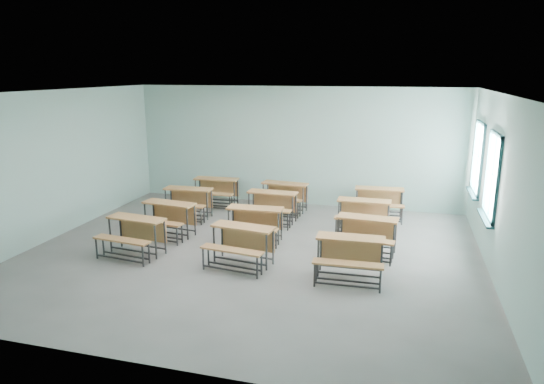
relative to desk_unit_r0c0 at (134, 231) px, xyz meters
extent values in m
cube|color=gray|center=(2.23, 0.67, -0.51)|extent=(9.00, 8.00, 0.02)
cube|color=white|center=(2.23, 0.67, 2.71)|extent=(9.00, 8.00, 0.02)
cube|color=#A4CDC3|center=(2.23, 4.68, 1.10)|extent=(9.00, 0.02, 3.20)
cube|color=#A4CDC3|center=(2.23, -3.34, 1.10)|extent=(9.00, 0.02, 3.20)
cube|color=#A4CDC3|center=(-2.28, 0.67, 1.10)|extent=(0.02, 8.00, 3.20)
cube|color=#A4CDC3|center=(6.74, 0.67, 1.10)|extent=(0.02, 8.00, 3.20)
cube|color=#163B3F|center=(6.70, 3.47, 0.43)|extent=(0.06, 1.20, 0.06)
cube|color=#163B3F|center=(6.70, 3.47, 1.97)|extent=(0.06, 1.20, 0.06)
cube|color=#163B3F|center=(6.70, 2.90, 1.20)|extent=(0.06, 0.06, 1.60)
cube|color=#163B3F|center=(6.70, 4.04, 1.20)|extent=(0.06, 0.06, 1.60)
cube|color=#163B3F|center=(6.70, 3.47, 1.20)|extent=(0.04, 0.04, 1.48)
cube|color=#163B3F|center=(6.70, 3.47, 1.20)|extent=(0.04, 1.08, 0.04)
cube|color=#163B3F|center=(6.66, 3.47, 0.37)|extent=(0.14, 1.28, 0.04)
cube|color=white|center=(6.73, 3.47, 1.20)|extent=(0.01, 1.08, 1.48)
cube|color=#163B3F|center=(6.70, 1.47, 0.43)|extent=(0.06, 1.20, 0.06)
cube|color=#163B3F|center=(6.70, 1.47, 1.97)|extent=(0.06, 1.20, 0.06)
cube|color=#163B3F|center=(6.70, 0.90, 1.20)|extent=(0.06, 0.06, 1.60)
cube|color=#163B3F|center=(6.70, 2.04, 1.20)|extent=(0.06, 0.06, 1.60)
cube|color=#163B3F|center=(6.70, 1.47, 1.20)|extent=(0.04, 0.04, 1.48)
cube|color=#163B3F|center=(6.70, 1.47, 1.20)|extent=(0.04, 1.08, 0.04)
cube|color=#163B3F|center=(6.66, 1.47, 0.37)|extent=(0.14, 1.28, 0.04)
cube|color=white|center=(6.73, 1.47, 1.20)|extent=(0.01, 1.08, 1.48)
cube|color=#A86F3C|center=(0.01, 0.11, 0.23)|extent=(1.24, 0.54, 0.04)
cube|color=#A86F3C|center=(0.04, 0.29, -0.08)|extent=(1.13, 0.16, 0.41)
cylinder|color=#313436|center=(-0.55, 0.01, -0.15)|extent=(0.04, 0.04, 0.71)
cylinder|color=#313436|center=(0.54, -0.12, -0.15)|extent=(0.04, 0.04, 0.71)
cylinder|color=#313436|center=(-0.51, 0.33, -0.15)|extent=(0.04, 0.04, 0.71)
cylinder|color=#313436|center=(0.58, 0.20, -0.15)|extent=(0.04, 0.04, 0.71)
cube|color=#313436|center=(-0.01, -0.05, -0.40)|extent=(1.09, 0.16, 0.03)
cube|color=#313436|center=(0.03, 0.27, -0.40)|extent=(1.09, 0.16, 0.03)
cube|color=#A86F3C|center=(-0.04, -0.37, -0.07)|extent=(1.22, 0.39, 0.03)
cylinder|color=#313436|center=(-0.60, -0.40, -0.30)|extent=(0.04, 0.04, 0.41)
cylinder|color=#313436|center=(0.49, -0.53, -0.30)|extent=(0.04, 0.04, 0.41)
cylinder|color=#313436|center=(-0.58, -0.21, -0.30)|extent=(0.04, 0.04, 0.41)
cylinder|color=#313436|center=(0.51, -0.34, -0.30)|extent=(0.04, 0.04, 0.41)
cube|color=#313436|center=(-0.06, -0.46, -0.42)|extent=(1.09, 0.16, 0.03)
cube|color=#313436|center=(-0.03, -0.27, -0.42)|extent=(1.09, 0.16, 0.03)
cube|color=#A86F3C|center=(2.25, 0.15, 0.23)|extent=(1.24, 0.55, 0.04)
cube|color=#A86F3C|center=(2.27, 0.34, -0.08)|extent=(1.13, 0.17, 0.41)
cylinder|color=#313436|center=(1.68, 0.07, -0.15)|extent=(0.04, 0.04, 0.71)
cylinder|color=#313436|center=(2.77, -0.08, -0.15)|extent=(0.04, 0.04, 0.71)
cylinder|color=#313436|center=(1.73, 0.38, -0.15)|extent=(0.04, 0.04, 0.71)
cylinder|color=#313436|center=(2.81, 0.24, -0.15)|extent=(0.04, 0.04, 0.71)
cube|color=#313436|center=(2.23, 0.00, -0.40)|extent=(1.09, 0.17, 0.03)
cube|color=#313436|center=(2.27, 0.31, -0.40)|extent=(1.09, 0.17, 0.03)
cube|color=#A86F3C|center=(2.19, -0.32, -0.07)|extent=(1.22, 0.40, 0.03)
cylinder|color=#313436|center=(1.63, -0.34, -0.30)|extent=(0.04, 0.04, 0.41)
cylinder|color=#313436|center=(2.72, -0.49, -0.30)|extent=(0.04, 0.04, 0.41)
cylinder|color=#313436|center=(1.65, -0.15, -0.30)|extent=(0.04, 0.04, 0.41)
cylinder|color=#313436|center=(2.74, -0.30, -0.30)|extent=(0.04, 0.04, 0.41)
cube|color=#313436|center=(2.17, -0.41, -0.42)|extent=(1.09, 0.17, 0.03)
cube|color=#313436|center=(2.20, -0.23, -0.42)|extent=(1.09, 0.17, 0.03)
cube|color=#A86F3C|center=(4.28, 0.07, 0.23)|extent=(1.21, 0.44, 0.04)
cube|color=#A86F3C|center=(4.28, 0.25, -0.08)|extent=(1.14, 0.06, 0.41)
cylinder|color=#313436|center=(3.74, -0.11, -0.15)|extent=(0.04, 0.04, 0.71)
cylinder|color=#313436|center=(4.84, -0.08, -0.15)|extent=(0.04, 0.04, 0.71)
cylinder|color=#313436|center=(3.73, 0.21, -0.15)|extent=(0.04, 0.04, 0.71)
cylinder|color=#313436|center=(4.83, 0.24, -0.15)|extent=(0.04, 0.04, 0.71)
cube|color=#313436|center=(4.29, -0.09, -0.40)|extent=(1.10, 0.07, 0.03)
cube|color=#313436|center=(4.28, 0.22, -0.40)|extent=(1.10, 0.07, 0.03)
cube|color=#A86F3C|center=(4.30, -0.41, -0.07)|extent=(1.21, 0.29, 0.03)
cylinder|color=#313436|center=(3.75, -0.53, -0.30)|extent=(0.04, 0.04, 0.41)
cylinder|color=#313436|center=(4.85, -0.49, -0.30)|extent=(0.04, 0.04, 0.41)
cylinder|color=#313436|center=(3.75, -0.34, -0.30)|extent=(0.04, 0.04, 0.41)
cylinder|color=#313436|center=(4.84, -0.30, -0.30)|extent=(0.04, 0.04, 0.41)
cube|color=#313436|center=(4.30, -0.51, -0.42)|extent=(1.10, 0.07, 0.03)
cube|color=#313436|center=(4.30, -0.32, -0.42)|extent=(1.10, 0.07, 0.03)
cube|color=#A86F3C|center=(0.12, 1.31, 0.23)|extent=(1.24, 0.54, 0.04)
cube|color=#A86F3C|center=(0.14, 1.50, -0.08)|extent=(1.13, 0.16, 0.41)
cylinder|color=#313436|center=(-0.44, 1.22, -0.15)|extent=(0.04, 0.04, 0.71)
cylinder|color=#313436|center=(0.65, 1.09, -0.15)|extent=(0.04, 0.04, 0.71)
cylinder|color=#313436|center=(-0.40, 1.54, -0.15)|extent=(0.04, 0.04, 0.71)
cylinder|color=#313436|center=(0.69, 1.41, -0.15)|extent=(0.04, 0.04, 0.71)
cube|color=#313436|center=(0.10, 1.15, -0.40)|extent=(1.09, 0.16, 0.03)
cube|color=#313436|center=(0.14, 1.47, -0.40)|extent=(1.09, 0.16, 0.03)
cube|color=#A86F3C|center=(0.07, 0.84, -0.07)|extent=(1.22, 0.39, 0.03)
cylinder|color=#313436|center=(-0.49, 0.81, -0.30)|extent=(0.04, 0.04, 0.41)
cylinder|color=#313436|center=(0.60, 0.68, -0.30)|extent=(0.04, 0.04, 0.41)
cylinder|color=#313436|center=(-0.47, 1.00, -0.30)|extent=(0.04, 0.04, 0.41)
cylinder|color=#313436|center=(0.62, 0.87, -0.30)|extent=(0.04, 0.04, 0.41)
cube|color=#313436|center=(0.05, 0.74, -0.42)|extent=(1.09, 0.16, 0.03)
cube|color=#313436|center=(0.08, 0.93, -0.42)|extent=(1.09, 0.16, 0.03)
cube|color=#A86F3C|center=(2.09, 1.43, 0.23)|extent=(1.21, 0.45, 0.04)
cube|color=#A86F3C|center=(2.08, 1.61, -0.08)|extent=(1.14, 0.07, 0.41)
cylinder|color=#313436|center=(1.55, 1.24, -0.15)|extent=(0.04, 0.04, 0.71)
cylinder|color=#313436|center=(2.65, 1.29, -0.15)|extent=(0.04, 0.04, 0.71)
cylinder|color=#313436|center=(1.54, 1.56, -0.15)|extent=(0.04, 0.04, 0.71)
cylinder|color=#313436|center=(2.63, 1.61, -0.15)|extent=(0.04, 0.04, 0.71)
cube|color=#313436|center=(2.10, 1.27, -0.40)|extent=(1.10, 0.07, 0.03)
cube|color=#313436|center=(2.08, 1.59, -0.40)|extent=(1.10, 0.07, 0.03)
cube|color=#A86F3C|center=(2.11, 0.95, -0.07)|extent=(1.21, 0.30, 0.03)
cylinder|color=#313436|center=(1.57, 0.83, -0.30)|extent=(0.04, 0.04, 0.41)
cylinder|color=#313436|center=(2.66, 0.87, -0.30)|extent=(0.04, 0.04, 0.41)
cylinder|color=#313436|center=(1.56, 1.02, -0.30)|extent=(0.04, 0.04, 0.41)
cylinder|color=#313436|center=(2.65, 1.06, -0.30)|extent=(0.04, 0.04, 0.41)
cube|color=#313436|center=(2.11, 0.85, -0.42)|extent=(1.10, 0.07, 0.03)
cube|color=#313436|center=(2.11, 1.04, -0.42)|extent=(1.10, 0.07, 0.03)
cube|color=#A86F3C|center=(4.48, 1.34, 0.23)|extent=(1.23, 0.49, 0.04)
cube|color=#A86F3C|center=(4.49, 1.53, -0.08)|extent=(1.14, 0.11, 0.41)
cylinder|color=#313436|center=(3.92, 1.23, -0.15)|extent=(0.04, 0.04, 0.71)
cylinder|color=#313436|center=(5.01, 1.14, -0.15)|extent=(0.04, 0.04, 0.71)
cylinder|color=#313436|center=(3.94, 1.55, -0.15)|extent=(0.04, 0.04, 0.71)
cylinder|color=#313436|center=(5.04, 1.46, -0.15)|extent=(0.04, 0.04, 0.71)
cube|color=#313436|center=(4.46, 1.18, -0.40)|extent=(1.10, 0.12, 0.03)
cube|color=#313436|center=(4.49, 1.50, -0.40)|extent=(1.10, 0.12, 0.03)
cube|color=#A86F3C|center=(4.44, 0.87, -0.07)|extent=(1.21, 0.35, 0.03)
cylinder|color=#313436|center=(3.88, 0.82, -0.30)|extent=(0.04, 0.04, 0.41)
cylinder|color=#313436|center=(4.98, 0.73, -0.30)|extent=(0.04, 0.04, 0.41)
cylinder|color=#313436|center=(3.90, 1.00, -0.30)|extent=(0.04, 0.04, 0.41)
cylinder|color=#313436|center=(4.99, 0.92, -0.30)|extent=(0.04, 0.04, 0.41)
cube|color=#313436|center=(4.43, 0.77, -0.42)|extent=(1.10, 0.12, 0.03)
cube|color=#313436|center=(4.44, 0.96, -0.42)|extent=(1.10, 0.12, 0.03)
cube|color=#A86F3C|center=(-0.05, 2.68, 0.23)|extent=(1.21, 0.44, 0.04)
cube|color=#A86F3C|center=(-0.06, 2.86, -0.08)|extent=(1.14, 0.06, 0.41)
cylinder|color=#313436|center=(-0.59, 2.50, -0.15)|extent=(0.04, 0.04, 0.71)
cylinder|color=#313436|center=(0.51, 2.54, -0.15)|extent=(0.04, 0.04, 0.71)
cylinder|color=#313436|center=(-0.60, 2.82, -0.15)|extent=(0.04, 0.04, 0.71)
cylinder|color=#313436|center=(0.49, 2.86, -0.15)|extent=(0.04, 0.04, 0.71)
cube|color=#313436|center=(-0.04, 2.52, -0.40)|extent=(1.10, 0.07, 0.03)
cube|color=#313436|center=(-0.06, 2.84, -0.40)|extent=(1.10, 0.07, 0.03)
cube|color=#A86F3C|center=(-0.03, 2.20, -0.07)|extent=(1.21, 0.29, 0.03)
cylinder|color=#313436|center=(-0.58, 2.08, -0.30)|extent=(0.04, 0.04, 0.41)
cylinder|color=#313436|center=(0.52, 2.13, -0.30)|extent=(0.04, 0.04, 0.41)
cylinder|color=#313436|center=(-0.58, 2.27, -0.30)|extent=(0.04, 0.04, 0.41)
cylinder|color=#313436|center=(0.51, 2.31, -0.30)|extent=(0.04, 0.04, 0.41)
cube|color=#313436|center=(-0.03, 2.10, -0.42)|extent=(1.10, 0.07, 0.03)
cube|color=#313436|center=(-0.04, 2.29, -0.42)|extent=(1.10, 0.07, 0.03)
cube|color=#A86F3C|center=(2.08, 2.87, 0.23)|extent=(1.21, 0.44, 0.04)
cube|color=#A86F3C|center=(2.09, 3.05, -0.08)|extent=(1.14, 0.06, 0.41)
cylinder|color=#313436|center=(1.53, 2.73, -0.15)|extent=(0.04, 0.04, 0.71)
cylinder|color=#313436|center=(2.62, 2.69, -0.15)|extent=(0.04, 0.04, 0.71)
cylinder|color=#313436|center=(1.54, 3.05, -0.15)|extent=(0.04, 0.04, 0.71)
cylinder|color=#313436|center=(2.64, 3.01, -0.15)|extent=(0.04, 0.04, 0.71)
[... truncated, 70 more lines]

